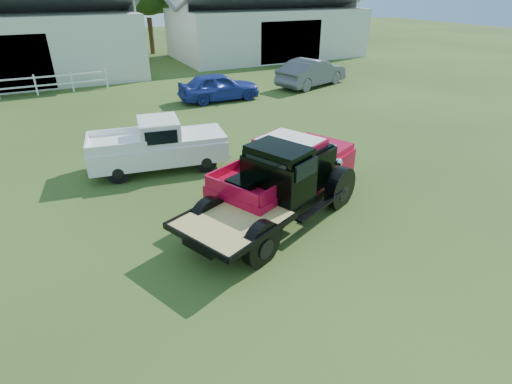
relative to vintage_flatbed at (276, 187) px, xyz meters
name	(u,v)px	position (x,y,z in m)	size (l,w,h in m)	color
ground	(270,251)	(-0.77, -1.17, -1.10)	(120.00, 120.00, 0.00)	#2B4019
shed_right	(266,26)	(13.23, 25.83, 1.50)	(16.80, 9.20, 5.20)	silver
tree_c	(147,1)	(4.23, 31.83, 3.40)	(5.40, 5.40, 9.00)	black
vintage_flatbed	(276,187)	(0.00, 0.00, 0.00)	(5.53, 2.19, 2.19)	black
red_pickup	(287,170)	(0.98, 1.07, -0.13)	(5.27, 2.03, 1.92)	#B2092C
white_pickup	(158,145)	(-1.92, 5.01, -0.21)	(4.83, 1.87, 1.77)	white
misc_car_blue	(219,87)	(3.50, 12.92, -0.33)	(1.82, 4.52, 1.54)	navy
misc_car_grey	(312,72)	(10.18, 13.64, -0.24)	(1.82, 5.21, 1.72)	#4F5058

